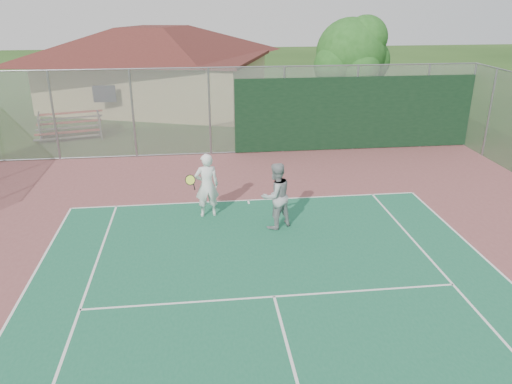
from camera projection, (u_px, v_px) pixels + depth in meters
back_fence at (286, 112)px, 20.25m from camera, size 20.08×0.11×3.53m
clubhouse at (155, 59)px, 28.18m from camera, size 14.29×11.79×5.30m
bleachers at (70, 125)px, 22.86m from camera, size 3.10×2.18×1.04m
tree at (352, 56)px, 23.13m from camera, size 3.79×3.59×5.29m
player_white_front at (207, 186)px, 14.49m from camera, size 1.02×0.73×1.92m
player_grey_back at (276, 196)px, 13.78m from camera, size 1.15×1.06×1.89m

